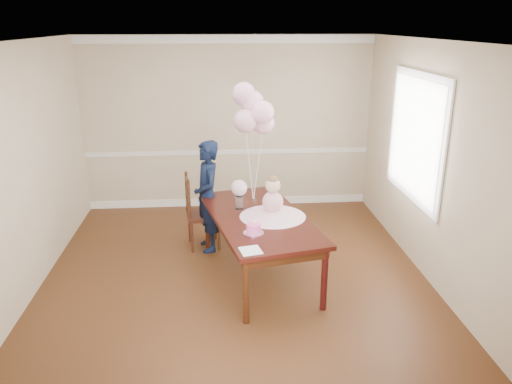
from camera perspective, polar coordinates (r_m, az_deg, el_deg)
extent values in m
cube|color=#381D0E|center=(6.00, -2.33, -9.79)|extent=(4.50, 5.00, 0.00)
cube|color=white|center=(5.27, -2.74, 16.91)|extent=(4.50, 5.00, 0.02)
cube|color=tan|center=(7.91, -3.22, 7.74)|extent=(4.50, 0.02, 2.70)
cube|color=tan|center=(3.16, -0.76, -10.10)|extent=(4.50, 0.02, 2.70)
cube|color=tan|center=(5.86, -25.10, 1.93)|extent=(0.02, 5.00, 2.70)
cube|color=tan|center=(5.99, 19.54, 3.00)|extent=(0.02, 5.00, 2.70)
cube|color=white|center=(8.00, -3.16, 4.57)|extent=(4.50, 0.02, 0.07)
cube|color=white|center=(7.76, -3.40, 17.04)|extent=(4.50, 0.02, 0.12)
cube|color=white|center=(8.25, -3.05, -1.09)|extent=(4.50, 0.02, 0.12)
cube|color=white|center=(6.38, 17.79, 5.97)|extent=(0.02, 1.66, 1.56)
cube|color=white|center=(6.38, 17.64, 5.98)|extent=(0.01, 1.50, 1.40)
cube|color=black|center=(5.77, 0.33, -3.01)|extent=(1.42, 2.18, 0.05)
cube|color=black|center=(5.79, 0.32, -3.70)|extent=(1.30, 2.06, 0.10)
cylinder|color=black|center=(5.03, -1.16, -11.33)|extent=(0.08, 0.08, 0.70)
cylinder|color=black|center=(5.29, 7.81, -9.87)|extent=(0.08, 0.08, 0.70)
cylinder|color=black|center=(6.64, -5.56, -3.56)|extent=(0.08, 0.08, 0.70)
cylinder|color=black|center=(6.84, 1.39, -2.78)|extent=(0.08, 0.08, 0.70)
cone|color=#F5B4CB|center=(5.74, 1.92, -2.32)|extent=(0.91, 0.91, 0.10)
sphere|color=pink|center=(5.69, 1.93, -1.10)|extent=(0.24, 0.24, 0.24)
sphere|color=beige|center=(5.63, 1.95, 0.73)|extent=(0.17, 0.17, 0.17)
sphere|color=brown|center=(5.61, 1.96, 1.32)|extent=(0.12, 0.12, 0.12)
cylinder|color=silver|center=(5.30, -0.29, -4.71)|extent=(0.26, 0.26, 0.01)
cylinder|color=#F74EAD|center=(5.28, -0.29, -4.17)|extent=(0.18, 0.18, 0.10)
sphere|color=silver|center=(5.25, -0.29, -3.51)|extent=(0.03, 0.03, 0.03)
sphere|color=white|center=(5.28, -0.04, -3.39)|extent=(0.03, 0.03, 0.03)
cylinder|color=silver|center=(5.96, -1.92, -1.19)|extent=(0.12, 0.12, 0.16)
sphere|color=beige|center=(5.90, -1.94, 0.46)|extent=(0.19, 0.19, 0.19)
cube|color=white|center=(4.91, -0.62, -6.71)|extent=(0.24, 0.24, 0.01)
cylinder|color=#B4B4B8|center=(6.27, -0.30, -0.80)|extent=(0.05, 0.05, 0.02)
sphere|color=#E09EB5|center=(5.98, -1.25, 8.11)|extent=(0.28, 0.28, 0.28)
sphere|color=#FFB4D9|center=(5.98, 0.75, 9.08)|extent=(0.28, 0.28, 0.28)
sphere|color=#EEA8BF|center=(6.08, -0.42, 10.21)|extent=(0.28, 0.28, 0.28)
sphere|color=#E4A2C5|center=(6.05, -1.40, 11.13)|extent=(0.28, 0.28, 0.28)
sphere|color=#FAB1D4|center=(6.14, 0.82, 7.92)|extent=(0.28, 0.28, 0.28)
cylinder|color=white|center=(6.13, -0.76, 2.87)|extent=(0.09, 0.02, 0.84)
cylinder|color=white|center=(6.12, 0.21, 3.34)|extent=(0.11, 0.03, 0.94)
cylinder|color=silver|center=(6.17, -0.36, 3.94)|extent=(0.01, 0.10, 1.04)
cylinder|color=white|center=(6.15, -0.84, 4.38)|extent=(0.10, 0.09, 1.14)
cylinder|color=white|center=(6.21, 0.25, 2.84)|extent=(0.12, 0.10, 0.78)
cube|color=#33150D|center=(6.67, -6.00, -2.63)|extent=(0.49, 0.49, 0.05)
cylinder|color=#3D1C10|center=(6.58, -7.30, -5.17)|extent=(0.04, 0.04, 0.42)
cylinder|color=#39200F|center=(6.62, -4.23, -4.93)|extent=(0.04, 0.04, 0.42)
cylinder|color=#3B1510|center=(6.91, -7.57, -3.99)|extent=(0.04, 0.04, 0.42)
cylinder|color=#3D1E10|center=(6.94, -4.65, -3.77)|extent=(0.04, 0.04, 0.42)
cylinder|color=#37190F|center=(6.39, -7.66, -0.95)|extent=(0.04, 0.04, 0.55)
cylinder|color=#371D0F|center=(6.72, -7.92, 0.05)|extent=(0.04, 0.04, 0.55)
cube|color=#341E0E|center=(6.60, -7.75, -1.40)|extent=(0.08, 0.39, 0.05)
cube|color=#321A0D|center=(6.54, -7.81, -0.11)|extent=(0.08, 0.39, 0.05)
cube|color=#3C1B10|center=(6.50, -7.87, 1.20)|extent=(0.08, 0.39, 0.05)
imported|color=black|center=(6.48, -5.56, -0.50)|extent=(0.46, 0.60, 1.47)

